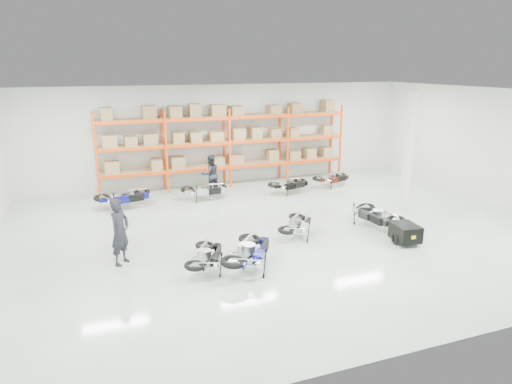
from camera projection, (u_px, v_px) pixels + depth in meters
name	position (u px, v px, depth m)	size (l,w,h in m)	color
room	(285.00, 165.00, 14.63)	(18.00, 18.00, 18.00)	silver
pallet_rack	(227.00, 136.00, 20.46)	(11.28, 0.98, 3.62)	#FF480D
structural_column	(408.00, 152.00, 16.82)	(0.25, 0.25, 4.50)	white
moto_blue_centre	(250.00, 247.00, 12.31)	(0.86, 1.95, 1.19)	#07084A
moto_silver_left	(298.00, 222.00, 14.63)	(0.72, 1.62, 0.99)	silver
moto_black_far_left	(207.00, 252.00, 12.23)	(0.71, 1.61, 0.98)	black
moto_touring_right	(376.00, 211.00, 15.44)	(0.81, 1.81, 1.11)	black
trailer	(405.00, 233.00, 14.05)	(0.78, 1.48, 0.61)	black
moto_back_a	(124.00, 194.00, 17.48)	(0.83, 1.86, 1.14)	navy
moto_back_b	(205.00, 187.00, 18.65)	(0.74, 1.66, 1.02)	#A6AAB0
moto_back_c	(290.00, 182.00, 19.56)	(0.73, 1.64, 1.00)	black
moto_back_d	(332.00, 176.00, 20.65)	(0.71, 1.61, 0.98)	#40120C
person_left	(120.00, 232.00, 12.47)	(0.69, 0.45, 1.89)	black
person_back	(211.00, 174.00, 19.38)	(0.82, 0.64, 1.69)	#21222A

